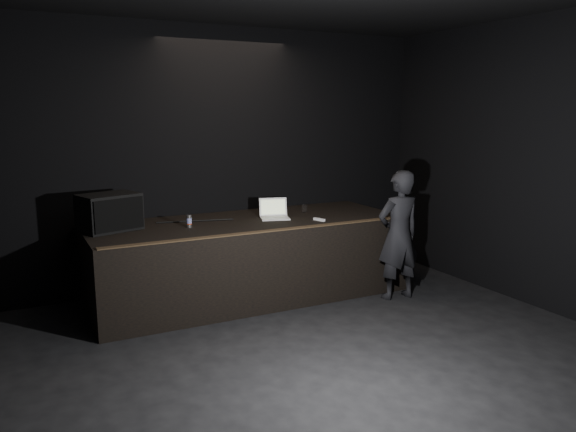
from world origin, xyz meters
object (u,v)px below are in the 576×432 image
(stage_monitor, at_px, (110,212))
(laptop, at_px, (274,213))
(person, at_px, (399,235))
(stage_riser, at_px, (248,258))
(beer_can, at_px, (189,221))

(stage_monitor, distance_m, laptop, 2.06)
(stage_monitor, height_order, person, person)
(stage_riser, bearing_deg, beer_can, -174.80)
(laptop, bearing_deg, stage_monitor, -168.43)
(stage_monitor, xyz_separation_m, person, (3.34, -1.13, -0.39))
(stage_monitor, bearing_deg, person, -36.58)
(laptop, relative_size, person, 0.27)
(stage_riser, relative_size, stage_monitor, 5.29)
(stage_monitor, relative_size, beer_can, 5.02)
(person, bearing_deg, laptop, -33.88)
(beer_can, height_order, person, person)
(laptop, bearing_deg, beer_can, -159.85)
(beer_can, distance_m, person, 2.63)
(stage_monitor, bearing_deg, stage_riser, -24.12)
(stage_riser, distance_m, person, 1.95)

